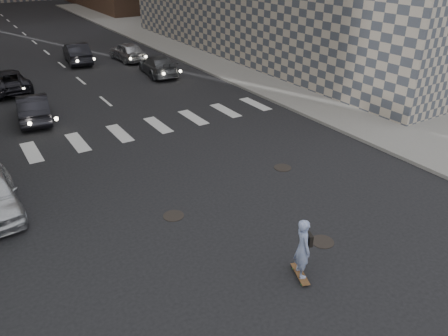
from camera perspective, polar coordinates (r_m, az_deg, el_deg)
The scene contains 11 objects.
ground at distance 14.67m, azimuth 2.55°, elevation -6.16°, with size 160.00×160.00×0.00m, color black.
sidewalk_right at distance 37.81m, azimuth 3.53°, elevation 14.99°, with size 13.00×80.00×0.15m, color gray.
manhole_a at distance 13.78m, azimuth 12.74°, elevation -9.37°, with size 0.70×0.70×0.02m, color black.
manhole_b at distance 14.71m, azimuth -6.61°, elevation -6.21°, with size 0.70×0.70×0.02m, color black.
manhole_c at distance 17.80m, azimuth 7.66°, elevation 0.05°, with size 0.70×0.70×0.02m, color black.
skateboarder at distance 11.83m, azimuth 10.27°, elevation -10.24°, with size 0.61×0.94×1.84m.
traffic_car_a at distance 24.35m, azimuth -23.63°, elevation 7.28°, with size 1.45×4.15×1.37m, color black.
traffic_car_b at distance 31.05m, azimuth -8.63°, elevation 13.12°, with size 1.82×4.47×1.30m, color #57595E.
traffic_car_c at distance 30.13m, azimuth -26.57°, elevation 10.16°, with size 2.16×4.69×1.30m, color black.
traffic_car_d at distance 35.52m, azimuth -12.54°, elevation 14.65°, with size 1.65×4.10×1.40m, color silver.
traffic_car_e at distance 35.77m, azimuth -18.65°, elevation 14.05°, with size 1.57×4.50×1.48m, color black.
Camera 1 is at (-7.07, -10.00, 8.07)m, focal length 35.00 mm.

